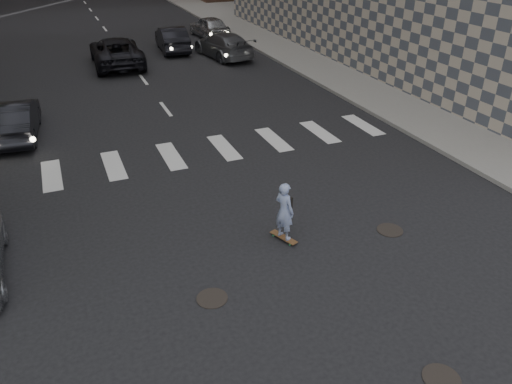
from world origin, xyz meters
TOP-DOWN VIEW (x-y plane):
  - ground at (0.00, 0.00)m, footprint 160.00×160.00m
  - sidewalk_right at (14.50, 20.00)m, footprint 13.00×80.00m
  - manhole_a at (1.20, -2.50)m, footprint 0.70×0.70m
  - manhole_b at (-2.00, 1.20)m, footprint 0.70×0.70m
  - manhole_c at (3.30, 2.00)m, footprint 0.70×0.70m
  - skateboarder at (0.46, 2.70)m, footprint 0.56×0.86m
  - traffic_car_a at (-6.02, 13.00)m, footprint 1.86×4.46m
  - traffic_car_b at (5.50, 22.00)m, footprint 2.70×5.27m
  - traffic_car_c at (-0.78, 22.42)m, footprint 2.83×5.80m
  - traffic_car_d at (6.50, 27.92)m, footprint 2.11×4.44m
  - traffic_car_e at (3.04, 24.79)m, footprint 1.95×4.69m

SIDE VIEW (x-z plane):
  - ground at x=0.00m, z-range 0.00..0.00m
  - manhole_a at x=1.20m, z-range 0.00..0.02m
  - manhole_b at x=-2.00m, z-range 0.00..0.02m
  - manhole_c at x=3.30m, z-range 0.00..0.02m
  - sidewalk_right at x=14.50m, z-range 0.00..0.15m
  - traffic_car_a at x=-6.02m, z-range 0.00..1.44m
  - traffic_car_b at x=5.50m, z-range 0.00..1.46m
  - traffic_car_d at x=6.50m, z-range 0.00..1.47m
  - traffic_car_e at x=3.04m, z-range 0.00..1.51m
  - traffic_car_c at x=-0.78m, z-range 0.00..1.59m
  - skateboarder at x=0.46m, z-range 0.04..1.71m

